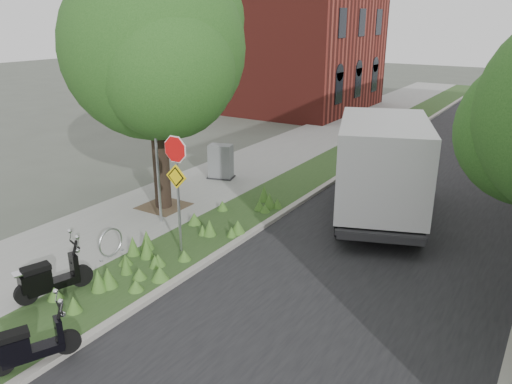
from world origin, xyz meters
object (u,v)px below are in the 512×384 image
utility_cabinet (221,162)px  sign_assembly (176,170)px  box_truck (381,163)px  scooter_far (24,349)px  scooter_near (45,281)px

utility_cabinet → sign_assembly: bearing=-63.6°
box_truck → utility_cabinet: size_ratio=4.96×
scooter_far → utility_cabinet: bearing=108.4°
utility_cabinet → scooter_near: bearing=-78.3°
scooter_far → box_truck: box_truck is taller
sign_assembly → box_truck: 6.34m
scooter_far → box_truck: bearing=74.9°
scooter_far → sign_assembly: bearing=98.3°
sign_assembly → scooter_near: size_ratio=1.93×
scooter_near → utility_cabinet: bearing=101.7°
box_truck → scooter_far: bearing=-105.1°
utility_cabinet → box_truck: bearing=-3.8°
scooter_far → box_truck: 10.70m
scooter_far → scooter_near: bearing=135.5°
scooter_near → utility_cabinet: utility_cabinet is taller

